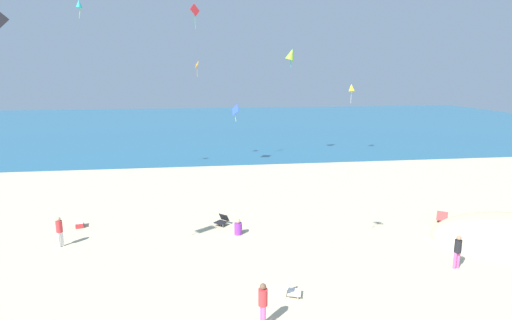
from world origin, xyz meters
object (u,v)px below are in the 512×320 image
(kite_yellow, at_px, (352,88))
(person_1, at_px, (458,250))
(beach_chair_far_left, at_px, (222,220))
(person_2, at_px, (263,302))
(beach_chair_near_camera, at_px, (291,290))
(kite_blue, at_px, (235,110))
(kite_teal, at_px, (79,4))
(kite_lime, at_px, (291,54))
(beach_chair_mid_beach, at_px, (442,217))
(kite_red, at_px, (195,10))
(cooler_box, at_px, (80,224))
(person_3, at_px, (238,228))
(kite_orange, at_px, (197,65))
(person_0, at_px, (59,230))

(kite_yellow, bearing_deg, person_1, -100.24)
(beach_chair_far_left, bearing_deg, person_2, 47.36)
(person_1, height_order, kite_yellow, kite_yellow)
(beach_chair_near_camera, bearing_deg, kite_blue, 107.51)
(kite_teal, bearing_deg, person_1, -40.81)
(kite_teal, bearing_deg, person_2, -62.61)
(person_2, xyz_separation_m, kite_teal, (-9.34, 18.02, 11.33))
(kite_yellow, xyz_separation_m, kite_lime, (-6.19, -1.10, 3.00))
(beach_chair_mid_beach, distance_m, kite_red, 21.99)
(beach_chair_far_left, xyz_separation_m, person_2, (0.77, -8.85, 0.57))
(beach_chair_near_camera, distance_m, cooler_box, 12.27)
(beach_chair_far_left, bearing_deg, beach_chair_near_camera, 58.08)
(person_3, distance_m, kite_red, 18.11)
(beach_chair_mid_beach, height_order, kite_red, kite_red)
(kite_yellow, height_order, kite_red, kite_red)
(kite_blue, height_order, kite_red, kite_red)
(kite_red, bearing_deg, kite_orange, 89.29)
(kite_red, bearing_deg, person_3, -82.13)
(beach_chair_near_camera, relative_size, kite_teal, 0.60)
(beach_chair_near_camera, bearing_deg, kite_orange, 115.59)
(person_3, relative_size, kite_lime, 0.46)
(cooler_box, relative_size, kite_red, 0.34)
(kite_yellow, relative_size, kite_orange, 1.52)
(kite_blue, bearing_deg, kite_orange, 172.60)
(person_2, xyz_separation_m, kite_red, (-1.90, 20.95, 11.49))
(person_0, height_order, kite_yellow, kite_yellow)
(beach_chair_far_left, relative_size, kite_red, 0.47)
(kite_teal, distance_m, kite_red, 7.99)
(cooler_box, xyz_separation_m, person_2, (8.04, -9.60, 0.69))
(person_1, bearing_deg, beach_chair_near_camera, -88.12)
(beach_chair_mid_beach, height_order, kite_teal, kite_teal)
(kite_blue, bearing_deg, person_0, -120.68)
(cooler_box, bearing_deg, kite_blue, 55.46)
(beach_chair_near_camera, xyz_separation_m, kite_yellow, (11.36, 24.76, 6.17))
(beach_chair_far_left, bearing_deg, kite_blue, -145.61)
(beach_chair_mid_beach, relative_size, kite_lime, 0.47)
(beach_chair_mid_beach, relative_size, person_1, 0.59)
(kite_blue, distance_m, kite_red, 8.50)
(cooler_box, height_order, person_1, person_1)
(person_0, bearing_deg, kite_yellow, -93.16)
(beach_chair_mid_beach, distance_m, kite_lime, 20.35)
(beach_chair_far_left, height_order, kite_red, kite_red)
(beach_chair_far_left, distance_m, kite_red, 17.12)
(beach_chair_near_camera, distance_m, kite_orange, 23.56)
(kite_teal, xyz_separation_m, kite_blue, (10.57, 5.06, -7.45))
(beach_chair_mid_beach, xyz_separation_m, person_3, (-10.82, -0.06, -0.00))
(person_1, distance_m, kite_lime, 24.19)
(beach_chair_mid_beach, bearing_deg, kite_yellow, 30.31)
(person_3, relative_size, kite_red, 0.44)
(beach_chair_far_left, distance_m, kite_lime, 20.13)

